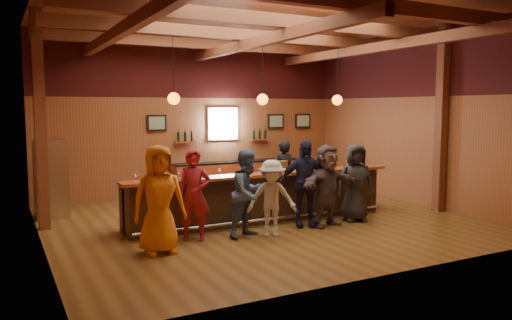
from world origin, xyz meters
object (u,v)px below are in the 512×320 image
at_px(back_bar_cabinet, 239,177).
at_px(bottle_a, 278,165).
at_px(customer_orange, 159,199).
at_px(bar_counter, 260,197).
at_px(customer_navy, 304,184).
at_px(customer_white, 272,198).
at_px(stainless_fridge, 51,179).
at_px(customer_dark, 355,182).
at_px(customer_brown, 327,185).
at_px(bartender, 283,174).
at_px(ice_bucket, 283,166).
at_px(customer_denim, 248,193).
at_px(customer_redvest, 194,195).

xyz_separation_m(back_bar_cabinet, bottle_a, (-0.82, -3.74, 0.77)).
bearing_deg(customer_orange, bar_counter, 27.84).
xyz_separation_m(bar_counter, customer_navy, (0.56, -0.95, 0.40)).
bearing_deg(customer_white, stainless_fridge, 158.19).
distance_m(customer_navy, customer_dark, 1.32).
bearing_deg(bar_counter, customer_brown, -48.83).
bearing_deg(customer_navy, customer_orange, -151.16).
height_order(customer_orange, customer_white, customer_orange).
height_order(back_bar_cabinet, customer_navy, customer_navy).
bearing_deg(customer_navy, bartender, 92.85).
xyz_separation_m(stainless_fridge, bartender, (5.29, -1.49, -0.04)).
bearing_deg(customer_white, bartender, 78.78).
xyz_separation_m(bar_counter, back_bar_cabinet, (1.18, 3.57, -0.05)).
xyz_separation_m(ice_bucket, bottle_a, (-0.05, 0.13, 0.01)).
height_order(customer_white, bartender, bartender).
height_order(bar_counter, customer_denim, customer_denim).
height_order(back_bar_cabinet, customer_orange, customer_orange).
xyz_separation_m(customer_redvest, customer_navy, (2.46, -0.04, 0.05)).
relative_size(customer_redvest, customer_brown, 1.00).
height_order(bar_counter, customer_orange, customer_orange).
relative_size(bar_counter, customer_brown, 3.59).
bearing_deg(customer_orange, customer_denim, 8.96).
relative_size(stainless_fridge, bottle_a, 5.23).
distance_m(customer_dark, ice_bucket, 1.67).
bearing_deg(back_bar_cabinet, customer_redvest, -124.51).
xyz_separation_m(back_bar_cabinet, customer_orange, (-3.92, -5.01, 0.47)).
distance_m(stainless_fridge, customer_dark, 6.92).
distance_m(customer_white, bottle_a, 1.49).
bearing_deg(ice_bucket, bartender, 59.20).
bearing_deg(customer_denim, back_bar_cabinet, 45.49).
bearing_deg(stainless_fridge, customer_orange, -70.48).
relative_size(customer_white, customer_brown, 0.86).
bearing_deg(customer_white, bar_counter, 95.53).
bearing_deg(ice_bucket, customer_brown, -54.95).
relative_size(customer_redvest, customer_navy, 0.95).
xyz_separation_m(customer_denim, bartender, (2.03, 2.11, -0.00)).
bearing_deg(customer_brown, customer_navy, 144.31).
distance_m(customer_navy, bottle_a, 0.87).
distance_m(back_bar_cabinet, stainless_fridge, 5.43).
height_order(stainless_fridge, ice_bucket, stainless_fridge).
relative_size(back_bar_cabinet, customer_navy, 2.16).
height_order(customer_brown, ice_bucket, customer_brown).
relative_size(back_bar_cabinet, customer_dark, 2.32).
bearing_deg(customer_denim, bottle_a, 17.37).
height_order(customer_redvest, customer_navy, customer_navy).
height_order(customer_navy, customer_brown, customer_navy).
relative_size(customer_redvest, customer_dark, 1.01).
bearing_deg(customer_dark, customer_white, -153.45).
bearing_deg(stainless_fridge, back_bar_cabinet, 11.93).
xyz_separation_m(back_bar_cabinet, customer_brown, (-0.18, -4.72, 0.40)).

